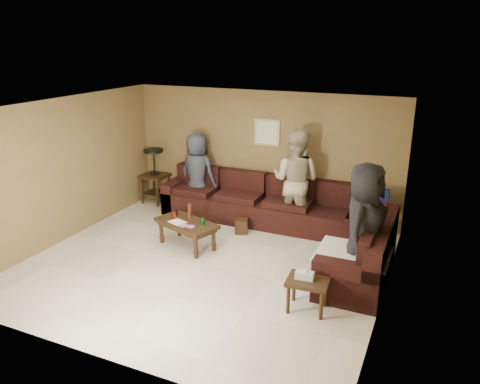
% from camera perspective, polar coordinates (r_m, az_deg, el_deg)
% --- Properties ---
extents(room, '(5.60, 5.50, 2.50)m').
position_cam_1_polar(room, '(7.00, -4.71, 3.38)').
color(room, beige).
rests_on(room, ground).
extents(sectional_sofa, '(4.65, 2.90, 0.97)m').
position_cam_1_polar(sectional_sofa, '(8.45, 5.35, -3.52)').
color(sectional_sofa, black).
rests_on(sectional_sofa, ground).
extents(coffee_table, '(1.23, 0.89, 0.74)m').
position_cam_1_polar(coffee_table, '(8.09, -6.53, -4.05)').
color(coffee_table, '#301E10').
rests_on(coffee_table, ground).
extents(end_table_left, '(0.56, 0.56, 1.19)m').
position_cam_1_polar(end_table_left, '(10.29, -10.36, 2.06)').
color(end_table_left, '#301E10').
rests_on(end_table_left, ground).
extents(side_table_right, '(0.58, 0.49, 0.60)m').
position_cam_1_polar(side_table_right, '(6.33, 8.20, -10.96)').
color(side_table_right, '#301E10').
rests_on(side_table_right, ground).
extents(waste_bin, '(0.29, 0.29, 0.27)m').
position_cam_1_polar(waste_bin, '(8.68, 0.19, -4.16)').
color(waste_bin, '#301E10').
rests_on(waste_bin, ground).
extents(wall_art, '(0.52, 0.04, 0.52)m').
position_cam_1_polar(wall_art, '(9.15, 3.31, 7.26)').
color(wall_art, tan).
rests_on(wall_art, ground).
extents(person_left, '(0.86, 0.61, 1.65)m').
position_cam_1_polar(person_left, '(9.57, -5.20, 2.33)').
color(person_left, '#2F3541').
rests_on(person_left, ground).
extents(person_middle, '(0.99, 0.81, 1.91)m').
position_cam_1_polar(person_middle, '(8.67, 6.81, 1.43)').
color(person_middle, tan).
rests_on(person_middle, ground).
extents(person_right, '(0.73, 1.00, 1.88)m').
position_cam_1_polar(person_right, '(6.77, 14.84, -4.22)').
color(person_right, black).
rests_on(person_right, ground).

